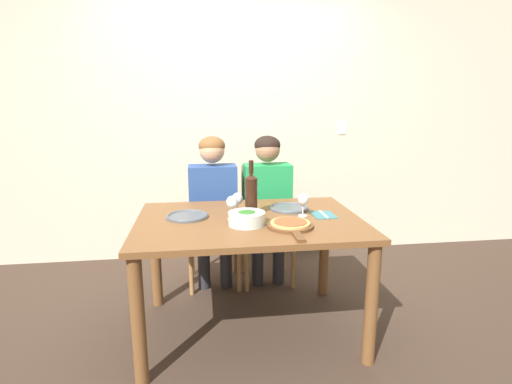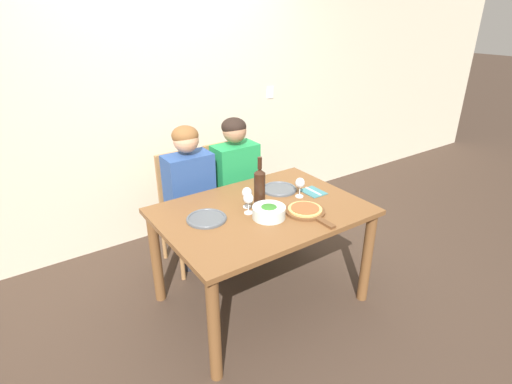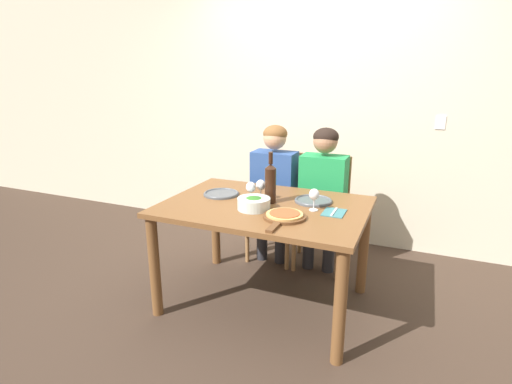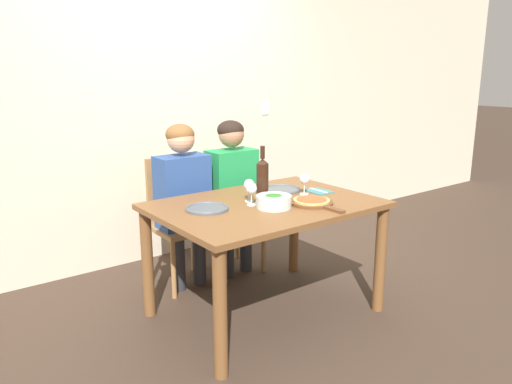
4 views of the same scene
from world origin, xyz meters
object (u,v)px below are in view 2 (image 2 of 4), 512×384
(person_woman, at_px, (190,186))
(broccoli_bowl, at_px, (269,212))
(dinner_plate_right, at_px, (279,189))
(chair_left, at_px, (186,205))
(person_man, at_px, (237,174))
(dinner_plate_left, at_px, (207,218))
(fork_on_napkin, at_px, (313,192))
(wine_glass_right, at_px, (300,184))
(chair_right, at_px, (230,193))
(wine_glass_centre, at_px, (247,194))
(pizza_on_board, at_px, (306,211))
(wine_glass_left, at_px, (248,199))
(wine_bottle, at_px, (260,187))

(person_woman, xyz_separation_m, broccoli_bowl, (0.17, -0.84, 0.07))
(broccoli_bowl, distance_m, dinner_plate_right, 0.46)
(chair_left, bearing_deg, person_man, -14.51)
(dinner_plate_left, distance_m, fork_on_napkin, 0.88)
(chair_left, distance_m, wine_glass_right, 1.06)
(chair_left, relative_size, chair_right, 1.00)
(broccoli_bowl, xyz_separation_m, wine_glass_centre, (-0.04, 0.21, 0.06))
(dinner_plate_left, relative_size, pizza_on_board, 0.64)
(chair_right, distance_m, wine_glass_left, 0.97)
(wine_glass_centre, height_order, fork_on_napkin, wine_glass_centre)
(chair_left, distance_m, wine_bottle, 0.90)
(chair_right, bearing_deg, person_woman, -165.49)
(broccoli_bowl, distance_m, wine_glass_right, 0.41)
(person_man, height_order, dinner_plate_right, person_man)
(wine_glass_left, distance_m, fork_on_napkin, 0.61)
(person_woman, distance_m, fork_on_napkin, 0.99)
(chair_left, bearing_deg, fork_on_napkin, -49.94)
(person_woman, xyz_separation_m, dinner_plate_right, (0.50, -0.53, 0.04))
(wine_bottle, height_order, wine_glass_left, wine_bottle)
(wine_bottle, bearing_deg, wine_glass_centre, 160.15)
(chair_left, height_order, broccoli_bowl, chair_left)
(dinner_plate_left, height_order, fork_on_napkin, dinner_plate_left)
(person_man, relative_size, wine_glass_centre, 8.21)
(chair_left, xyz_separation_m, dinner_plate_right, (0.50, -0.64, 0.27))
(broccoli_bowl, bearing_deg, fork_on_napkin, 14.46)
(chair_right, distance_m, person_man, 0.25)
(person_man, xyz_separation_m, dinner_plate_left, (-0.63, -0.63, 0.04))
(wine_glass_right, bearing_deg, wine_glass_left, -179.44)
(broccoli_bowl, xyz_separation_m, dinner_plate_right, (0.33, 0.31, -0.03))
(person_woman, height_order, wine_glass_left, person_woman)
(chair_left, height_order, fork_on_napkin, chair_left)
(wine_glass_left, bearing_deg, wine_glass_centre, 62.50)
(chair_left, relative_size, wine_glass_right, 6.45)
(chair_right, distance_m, wine_glass_centre, 0.88)
(person_woman, relative_size, wine_bottle, 3.40)
(broccoli_bowl, bearing_deg, person_woman, 101.65)
(person_woman, xyz_separation_m, person_man, (0.44, 0.00, 0.00))
(wine_glass_right, bearing_deg, fork_on_napkin, 0.25)
(chair_left, distance_m, dinner_plate_right, 0.86)
(wine_glass_left, bearing_deg, wine_glass_right, 0.56)
(chair_left, relative_size, dinner_plate_right, 3.63)
(pizza_on_board, bearing_deg, person_man, 88.73)
(wine_bottle, bearing_deg, dinner_plate_left, 175.96)
(broccoli_bowl, distance_m, pizza_on_board, 0.27)
(fork_on_napkin, bearing_deg, chair_left, 130.06)
(pizza_on_board, height_order, wine_glass_right, wine_glass_right)
(wine_glass_right, height_order, fork_on_napkin, wine_glass_right)
(person_woman, relative_size, wine_glass_left, 8.21)
(dinner_plate_right, height_order, wine_glass_centre, wine_glass_centre)
(person_man, height_order, broccoli_bowl, person_man)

